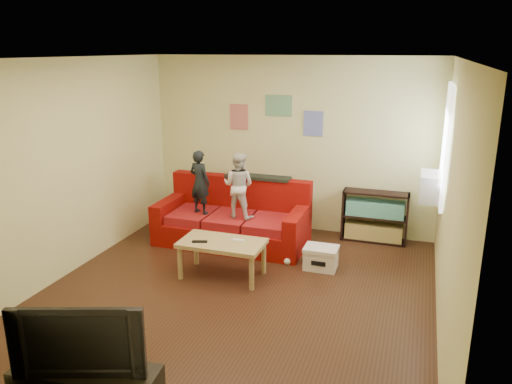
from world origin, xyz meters
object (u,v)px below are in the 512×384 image
(child_b, at_px, (239,185))
(bookshelf, at_px, (374,219))
(sofa, at_px, (234,221))
(coffee_table, at_px, (222,246))
(television, at_px, (81,336))
(file_box, at_px, (321,258))
(child_a, at_px, (200,182))

(child_b, distance_m, bookshelf, 2.12)
(bookshelf, bearing_deg, sofa, -160.55)
(coffee_table, xyz_separation_m, television, (-0.04, -2.67, 0.31))
(bookshelf, distance_m, file_box, 1.37)
(child_b, height_order, bookshelf, child_b)
(child_a, bearing_deg, television, 116.64)
(child_a, xyz_separation_m, file_box, (1.88, -0.36, -0.78))
(sofa, distance_m, bookshelf, 2.10)
(sofa, relative_size, coffee_table, 2.08)
(coffee_table, xyz_separation_m, file_box, (1.14, 0.62, -0.25))
(sofa, xyz_separation_m, television, (0.25, -3.83, 0.39))
(child_a, xyz_separation_m, child_b, (0.60, 0.00, 0.00))
(sofa, height_order, bookshelf, sofa)
(file_box, height_order, television, television)
(coffee_table, height_order, bookshelf, bookshelf)
(coffee_table, bearing_deg, sofa, 103.96)
(sofa, height_order, file_box, sofa)
(child_b, relative_size, coffee_table, 0.90)
(child_a, height_order, coffee_table, child_a)
(sofa, bearing_deg, bookshelf, 19.45)
(bookshelf, bearing_deg, television, -111.01)
(bookshelf, bearing_deg, file_box, -114.31)
(coffee_table, relative_size, file_box, 2.41)
(child_a, distance_m, coffee_table, 1.33)
(coffee_table, distance_m, television, 2.69)
(sofa, distance_m, child_b, 0.65)
(bookshelf, bearing_deg, coffee_table, -132.45)
(television, bearing_deg, child_a, 82.07)
(file_box, bearing_deg, television, -109.73)
(television, bearing_deg, file_box, 51.52)
(child_a, height_order, television, child_a)
(sofa, xyz_separation_m, child_b, (0.15, -0.17, 0.61))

